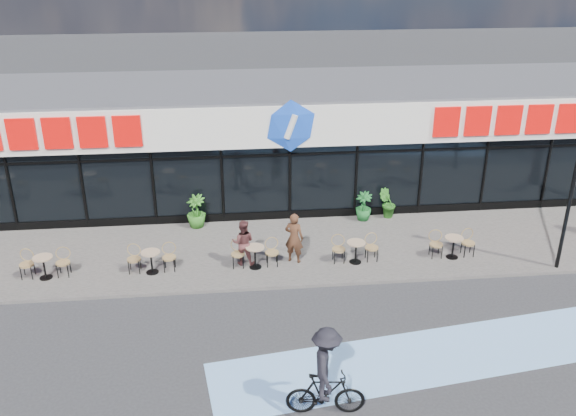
{
  "coord_description": "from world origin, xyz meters",
  "views": [
    {
      "loc": [
        -2.25,
        -14.01,
        9.79
      ],
      "look_at": [
        -0.43,
        3.5,
        2.06
      ],
      "focal_mm": 38.0,
      "sensor_mm": 36.0,
      "label": 1
    }
  ],
  "objects_px": {
    "lamp_post": "(575,177)",
    "potted_plant_mid": "(364,206)",
    "potted_plant_right": "(387,203)",
    "patron_left": "(294,238)",
    "patron_right": "(243,242)",
    "potted_plant_left": "(196,211)"
  },
  "relations": [
    {
      "from": "potted_plant_left",
      "to": "potted_plant_mid",
      "type": "height_order",
      "value": "potted_plant_left"
    },
    {
      "from": "lamp_post",
      "to": "potted_plant_right",
      "type": "relative_size",
      "value": 4.62
    },
    {
      "from": "lamp_post",
      "to": "potted_plant_left",
      "type": "xyz_separation_m",
      "value": [
        -11.7,
        4.29,
        -2.51
      ]
    },
    {
      "from": "potted_plant_mid",
      "to": "patron_right",
      "type": "bearing_deg",
      "value": -147.18
    },
    {
      "from": "potted_plant_left",
      "to": "potted_plant_right",
      "type": "xyz_separation_m",
      "value": [
        7.18,
        0.1,
        -0.05
      ]
    },
    {
      "from": "potted_plant_right",
      "to": "patron_left",
      "type": "xyz_separation_m",
      "value": [
        -3.91,
        -3.12,
        0.29
      ]
    },
    {
      "from": "patron_right",
      "to": "potted_plant_right",
      "type": "bearing_deg",
      "value": -141.41
    },
    {
      "from": "potted_plant_left",
      "to": "patron_right",
      "type": "xyz_separation_m",
      "value": [
        1.61,
        -3.0,
        0.15
      ]
    },
    {
      "from": "potted_plant_mid",
      "to": "potted_plant_right",
      "type": "distance_m",
      "value": 0.95
    },
    {
      "from": "potted_plant_left",
      "to": "patron_left",
      "type": "relative_size",
      "value": 0.72
    },
    {
      "from": "patron_left",
      "to": "potted_plant_mid",
      "type": "bearing_deg",
      "value": -110.22
    },
    {
      "from": "potted_plant_left",
      "to": "potted_plant_right",
      "type": "height_order",
      "value": "potted_plant_left"
    },
    {
      "from": "potted_plant_mid",
      "to": "patron_right",
      "type": "distance_m",
      "value": 5.51
    },
    {
      "from": "potted_plant_right",
      "to": "patron_left",
      "type": "distance_m",
      "value": 5.01
    },
    {
      "from": "lamp_post",
      "to": "potted_plant_mid",
      "type": "relative_size",
      "value": 4.84
    },
    {
      "from": "potted_plant_mid",
      "to": "patron_left",
      "type": "bearing_deg",
      "value": -134.72
    },
    {
      "from": "potted_plant_left",
      "to": "potted_plant_mid",
      "type": "distance_m",
      "value": 6.24
    },
    {
      "from": "lamp_post",
      "to": "patron_left",
      "type": "distance_m",
      "value": 8.82
    },
    {
      "from": "potted_plant_left",
      "to": "patron_left",
      "type": "xyz_separation_m",
      "value": [
        3.27,
        -3.02,
        0.24
      ]
    },
    {
      "from": "lamp_post",
      "to": "potted_plant_mid",
      "type": "xyz_separation_m",
      "value": [
        -5.46,
        4.27,
        -2.59
      ]
    },
    {
      "from": "potted_plant_right",
      "to": "lamp_post",
      "type": "bearing_deg",
      "value": -44.13
    },
    {
      "from": "potted_plant_right",
      "to": "patron_right",
      "type": "bearing_deg",
      "value": -150.88
    }
  ]
}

